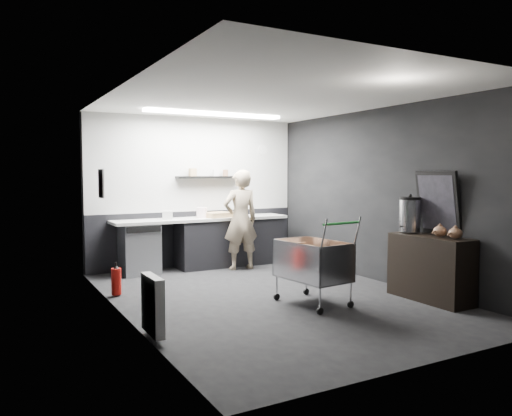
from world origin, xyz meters
TOP-DOWN VIEW (x-y plane):
  - floor at (0.00, 0.00)m, footprint 5.50×5.50m
  - ceiling at (0.00, 0.00)m, footprint 5.50×5.50m
  - wall_back at (0.00, 2.75)m, footprint 5.50×0.00m
  - wall_front at (0.00, -2.75)m, footprint 5.50×0.00m
  - wall_left at (-2.00, 0.00)m, footprint 0.00×5.50m
  - wall_right at (2.00, 0.00)m, footprint 0.00×5.50m
  - kitchen_wall_panel at (0.00, 2.73)m, footprint 3.95×0.02m
  - dado_panel at (0.00, 2.73)m, footprint 3.95×0.02m
  - floating_shelf at (0.20, 2.62)m, footprint 1.20×0.22m
  - wall_clock at (1.40, 2.72)m, footprint 0.20×0.03m
  - poster at (-1.98, 1.30)m, footprint 0.02×0.30m
  - poster_red_band at (-1.98, 1.30)m, footprint 0.02×0.22m
  - radiator at (-1.94, -0.90)m, footprint 0.10×0.50m
  - ceiling_strip at (0.00, 1.85)m, footprint 2.40×0.20m
  - prep_counter at (0.14, 2.42)m, footprint 3.20×0.61m
  - person at (0.53, 1.97)m, footprint 0.66×0.46m
  - shopping_cart at (0.28, -0.57)m, footprint 0.70×1.06m
  - sideboard at (1.78, -1.14)m, footprint 0.49×1.15m
  - fire_extinguisher at (-1.85, 1.07)m, footprint 0.14×0.14m
  - cardboard_box at (0.27, 2.37)m, footprint 0.51×0.43m
  - pink_tub at (-0.01, 2.42)m, footprint 0.19×0.19m
  - white_container at (-0.67, 2.37)m, footprint 0.20×0.17m

SIDE VIEW (x-z plane):
  - floor at x=0.00m, z-range 0.00..0.00m
  - fire_extinguisher at x=-1.85m, z-range -0.01..0.44m
  - radiator at x=-1.94m, z-range 0.05..0.65m
  - prep_counter at x=0.14m, z-range 0.01..0.91m
  - dado_panel at x=0.00m, z-range 0.00..1.00m
  - shopping_cart at x=0.28m, z-range -0.03..1.08m
  - sideboard at x=1.78m, z-range -0.31..1.41m
  - person at x=0.53m, z-range 0.00..1.75m
  - cardboard_box at x=0.27m, z-range 0.90..0.99m
  - white_container at x=-0.67m, z-range 0.90..1.05m
  - pink_tub at x=-0.01m, z-range 0.90..1.09m
  - wall_back at x=0.00m, z-range -1.40..4.10m
  - wall_front at x=0.00m, z-range -1.40..4.10m
  - wall_left at x=-2.00m, z-range -1.40..4.10m
  - wall_right at x=2.00m, z-range -1.40..4.10m
  - poster at x=-1.98m, z-range 1.35..1.75m
  - floating_shelf at x=0.20m, z-range 1.60..1.64m
  - poster_red_band at x=-1.98m, z-range 1.57..1.67m
  - kitchen_wall_panel at x=0.00m, z-range 1.00..2.70m
  - wall_clock at x=1.40m, z-range 2.05..2.25m
  - ceiling_strip at x=0.00m, z-range 2.65..2.69m
  - ceiling at x=0.00m, z-range 2.70..2.70m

